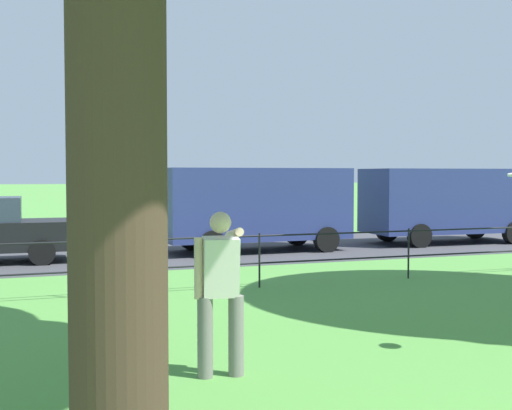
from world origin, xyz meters
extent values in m
cube|color=#424247|center=(0.00, 16.72, 0.00)|extent=(80.00, 6.62, 0.01)
cylinder|color=black|center=(-3.16, 10.69, 0.50)|extent=(0.04, 0.04, 1.00)
cylinder|color=black|center=(0.00, 10.69, 0.50)|extent=(0.04, 0.04, 1.00)
cylinder|color=black|center=(3.16, 10.69, 0.50)|extent=(0.04, 0.04, 1.00)
cylinder|color=black|center=(0.00, 10.69, 0.45)|extent=(31.59, 0.03, 0.03)
cylinder|color=black|center=(0.00, 10.69, 0.95)|extent=(31.59, 0.03, 0.03)
cylinder|color=#423023|center=(-3.46, 4.22, 2.72)|extent=(0.72, 0.72, 5.44)
cylinder|color=slate|center=(-2.37, 5.81, 0.41)|extent=(0.16, 0.16, 0.83)
cylinder|color=slate|center=(-2.05, 5.77, 0.41)|extent=(0.16, 0.16, 0.83)
cube|color=silver|center=(-2.21, 5.79, 1.13)|extent=(0.39, 0.33, 0.63)
sphere|color=beige|center=(-2.21, 5.79, 1.58)|extent=(0.22, 0.22, 0.22)
cylinder|color=beige|center=(-1.97, 6.07, 1.44)|extent=(0.17, 0.63, 0.18)
cylinder|color=beige|center=(-2.43, 5.82, 1.12)|extent=(0.09, 0.09, 0.62)
cylinder|color=black|center=(-3.62, 16.77, 0.30)|extent=(0.60, 0.21, 0.60)
cylinder|color=black|center=(-3.65, 15.16, 0.30)|extent=(0.60, 0.21, 0.60)
cube|color=navy|center=(1.85, 16.17, 1.29)|extent=(5.05, 2.10, 1.90)
cube|color=#283342|center=(3.85, 16.23, 1.62)|extent=(0.17, 1.67, 0.76)
cylinder|color=black|center=(3.52, 17.15, 0.34)|extent=(0.69, 0.26, 0.68)
cylinder|color=black|center=(3.58, 15.29, 0.34)|extent=(0.69, 0.26, 0.68)
cylinder|color=black|center=(0.33, 17.06, 0.34)|extent=(0.69, 0.26, 0.68)
cylinder|color=black|center=(0.38, 15.19, 0.34)|extent=(0.69, 0.26, 0.68)
cube|color=navy|center=(8.07, 16.26, 1.29)|extent=(5.07, 2.14, 1.90)
cube|color=#283342|center=(10.07, 16.19, 1.62)|extent=(0.18, 1.67, 0.76)
cylinder|color=black|center=(9.80, 17.13, 0.34)|extent=(0.69, 0.26, 0.68)
cylinder|color=black|center=(6.60, 17.24, 0.34)|extent=(0.69, 0.26, 0.68)
cylinder|color=black|center=(6.54, 15.38, 0.34)|extent=(0.69, 0.26, 0.68)
camera|label=1|loc=(-4.14, -0.65, 2.07)|focal=46.58mm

